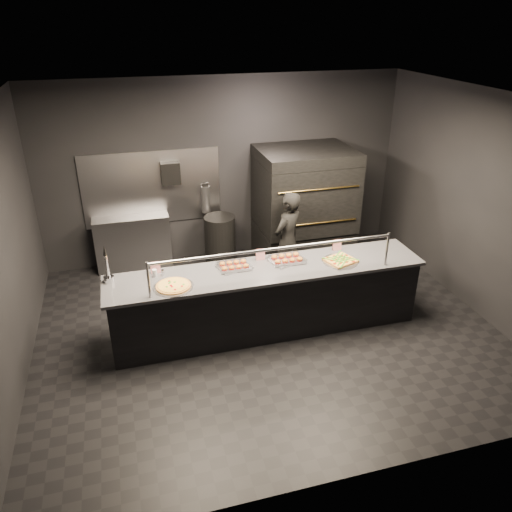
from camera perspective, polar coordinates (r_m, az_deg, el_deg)
name	(u,v)px	position (r m, az deg, el deg)	size (l,w,h in m)	color
room	(265,226)	(6.14, 1.04, 3.46)	(6.04, 6.00, 3.00)	black
service_counter	(267,299)	(6.58, 1.28, -4.98)	(4.10, 0.78, 1.37)	black
pizza_oven	(304,206)	(8.34, 5.48, 5.76)	(1.50, 1.23, 1.91)	black
prep_shelf	(133,243)	(8.43, -13.86, 1.49)	(1.20, 0.35, 0.90)	#99999E
towel_dispenser	(170,173)	(8.14, -9.76, 9.32)	(0.30, 0.20, 0.35)	black
fire_extinguisher	(206,199)	(8.37, -5.76, 6.51)	(0.14, 0.14, 0.51)	#B2B2B7
beer_tap	(108,272)	(6.25, -16.59, -1.73)	(0.13, 0.18, 0.49)	silver
round_pizza	(173,286)	(6.02, -9.42, -3.42)	(0.48, 0.48, 0.03)	silver
slider_tray_a	(234,266)	(6.38, -2.52, -1.12)	(0.47, 0.39, 0.06)	silver
slider_tray_b	(287,259)	(6.56, 3.55, -0.33)	(0.52, 0.44, 0.07)	silver
square_pizza	(340,261)	(6.61, 9.62, -0.51)	(0.46, 0.46, 0.05)	silver
condiment_jar	(157,273)	(6.28, -11.23, -1.91)	(0.15, 0.06, 0.10)	silver
tent_cards	(254,255)	(6.54, -0.26, 0.10)	(2.58, 0.04, 0.15)	white
trash_bin	(220,241)	(8.32, -4.13, 1.75)	(0.51, 0.51, 0.85)	black
worker	(287,241)	(7.50, 3.59, 1.73)	(0.56, 0.37, 1.53)	black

